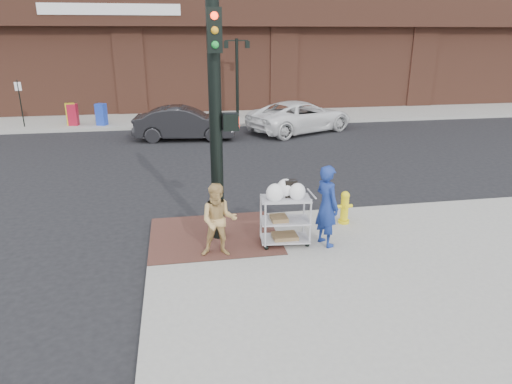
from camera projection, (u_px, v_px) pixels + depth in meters
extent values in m
plane|color=black|center=(247.00, 258.00, 9.44)|extent=(220.00, 220.00, 0.00)
cube|color=gray|center=(329.00, 84.00, 41.23)|extent=(65.00, 36.00, 0.15)
cube|color=#4A2C22|center=(214.00, 235.00, 10.13)|extent=(2.80, 2.40, 0.01)
cylinder|color=black|center=(237.00, 79.00, 23.94)|extent=(0.16, 0.16, 4.00)
cube|color=black|center=(237.00, 41.00, 23.32)|extent=(1.20, 0.06, 0.06)
cube|color=black|center=(226.00, 45.00, 23.29)|extent=(0.22, 0.22, 0.35)
cube|color=black|center=(247.00, 45.00, 23.47)|extent=(0.22, 0.22, 0.35)
cylinder|color=black|center=(21.00, 104.00, 21.59)|extent=(0.05, 0.05, 2.20)
cylinder|color=black|center=(216.00, 125.00, 9.23)|extent=(0.26, 0.26, 5.00)
cube|color=black|center=(230.00, 122.00, 9.27)|extent=(0.32, 0.28, 0.34)
cube|color=#FF260C|center=(238.00, 121.00, 9.29)|extent=(0.02, 0.18, 0.22)
cube|color=black|center=(214.00, 30.00, 8.38)|extent=(0.28, 0.18, 0.80)
imported|color=navy|center=(327.00, 206.00, 9.44)|extent=(0.60, 0.74, 1.74)
imported|color=tan|center=(219.00, 220.00, 8.99)|extent=(0.81, 0.67, 1.51)
imported|color=black|center=(185.00, 123.00, 19.75)|extent=(4.46, 1.97, 1.42)
imported|color=white|center=(301.00, 116.00, 21.35)|extent=(5.67, 4.33, 1.43)
cube|color=#A8A7AC|center=(286.00, 199.00, 9.39)|extent=(1.06, 0.66, 0.03)
cube|color=#A8A7AC|center=(285.00, 220.00, 9.55)|extent=(1.06, 0.66, 0.03)
cube|color=#A8A7AC|center=(285.00, 238.00, 9.69)|extent=(1.06, 0.66, 0.03)
cube|color=black|center=(291.00, 189.00, 9.41)|extent=(0.25, 0.16, 0.36)
cube|color=brown|center=(279.00, 218.00, 9.51)|extent=(0.34, 0.38, 0.09)
cube|color=brown|center=(285.00, 236.00, 9.67)|extent=(0.52, 0.41, 0.08)
cylinder|color=yellow|center=(344.00, 221.00, 10.80)|extent=(0.26, 0.26, 0.07)
cylinder|color=yellow|center=(344.00, 208.00, 10.69)|extent=(0.19, 0.19, 0.57)
sphere|color=yellow|center=(345.00, 196.00, 10.59)|extent=(0.20, 0.20, 0.20)
cylinder|color=yellow|center=(345.00, 206.00, 10.68)|extent=(0.37, 0.08, 0.08)
cube|color=maroon|center=(73.00, 115.00, 22.10)|extent=(0.48, 0.44, 1.03)
cube|color=gold|center=(71.00, 114.00, 22.14)|extent=(0.52, 0.49, 1.05)
cube|color=#1C3BB6|center=(101.00, 114.00, 22.14)|extent=(0.55, 0.53, 1.04)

